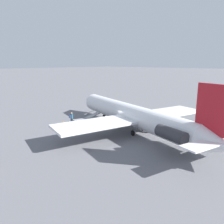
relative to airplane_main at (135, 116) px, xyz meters
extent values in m
plane|color=slate|center=(0.87, -0.24, -2.05)|extent=(600.00, 600.00, 0.00)
cylinder|color=white|center=(0.87, -0.24, -0.03)|extent=(21.03, 8.12, 2.60)
cone|color=white|center=(12.42, -3.43, -0.03)|extent=(3.43, 3.22, 2.55)
cone|color=white|center=(-10.93, 3.02, -0.03)|extent=(3.94, 3.36, 2.55)
cube|color=red|center=(-10.28, 2.84, 2.70)|extent=(3.56, 1.17, 4.16)
cube|color=white|center=(-10.63, 2.93, 0.23)|extent=(3.44, 7.43, 0.13)
cube|color=white|center=(1.38, 5.57, -0.23)|extent=(6.37, 9.65, 0.26)
cube|color=white|center=(-1.67, -5.48, -0.23)|extent=(6.37, 9.65, 0.26)
cylinder|color=#2D2D33|center=(-7.01, 3.83, 0.16)|extent=(3.32, 1.96, 1.17)
cylinder|color=#2D2D33|center=(-7.98, 0.31, 0.16)|extent=(3.32, 1.96, 1.17)
cylinder|color=black|center=(7.48, -2.06, -1.72)|extent=(0.66, 0.33, 0.64)
cylinder|color=#2D2D33|center=(7.48, -2.06, -1.30)|extent=(0.12, 0.12, 0.20)
cylinder|color=black|center=(-0.85, 1.45, -1.72)|extent=(0.66, 0.33, 0.64)
cylinder|color=#2D2D33|center=(-0.85, 1.45, -1.30)|extent=(0.12, 0.12, 0.20)
cylinder|color=black|center=(-1.48, -0.81, -1.72)|extent=(0.66, 0.33, 0.64)
cylinder|color=#2D2D33|center=(-1.48, -0.81, -1.30)|extent=(0.12, 0.12, 0.20)
cube|color=#99999E|center=(8.10, 2.17, -1.80)|extent=(1.54, 2.03, 0.50)
cube|color=#99999E|center=(7.57, 0.24, -1.21)|extent=(1.46, 2.39, 0.78)
cube|color=#99999E|center=(8.00, 0.12, -0.71)|extent=(0.65, 2.15, 0.73)
cube|color=#23232D|center=(8.29, 3.47, -1.62)|extent=(0.27, 0.32, 0.85)
cylinder|color=#265972|center=(8.29, 3.47, -0.87)|extent=(0.36, 0.36, 0.65)
sphere|color=tan|center=(8.29, 3.47, -0.43)|extent=(0.24, 0.24, 0.24)
cube|color=navy|center=(8.36, 3.73, -0.84)|extent=(0.32, 0.25, 0.44)
cube|color=black|center=(8.88, 4.49, -2.03)|extent=(0.55, 0.55, 0.03)
cone|color=orange|center=(8.88, 4.49, -1.74)|extent=(0.42, 0.42, 0.61)
camera|label=1|loc=(-15.88, 21.02, 6.45)|focal=35.00mm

